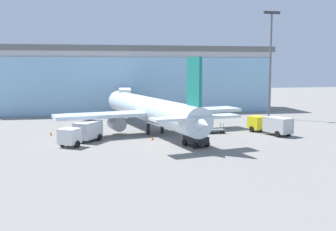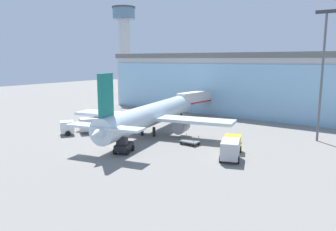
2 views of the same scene
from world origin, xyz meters
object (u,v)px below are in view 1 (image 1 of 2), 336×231
catering_truck (82,132)px  baggage_cart (215,130)px  safety_cone_nose (152,138)px  fuel_truck (271,124)px  apron_light_mast (270,56)px  airplane (150,110)px  jet_bridge (125,95)px  safety_cone_wingtip (51,133)px  pushback_tug (196,139)px

catering_truck → baggage_cart: (19.50, 3.66, -0.97)m
catering_truck → baggage_cart: bearing=134.3°
safety_cone_nose → fuel_truck: bearing=2.9°
apron_light_mast → catering_truck: size_ratio=2.77×
airplane → catering_truck: airplane is taller
fuel_truck → jet_bridge: bearing=17.6°
safety_cone_wingtip → pushback_tug: bearing=-33.5°
catering_truck → fuel_truck: 27.37m
jet_bridge → airplane: bearing=-169.3°
fuel_truck → airplane: bearing=52.5°
baggage_cart → pushback_tug: (-5.51, -8.90, 0.47)m
fuel_truck → baggage_cart: size_ratio=2.63×
fuel_truck → safety_cone_wingtip: size_ratio=13.85×
apron_light_mast → safety_cone_nose: (-25.79, -17.20, -11.62)m
fuel_truck → pushback_tug: 14.76m
safety_cone_nose → pushback_tug: bearing=-48.9°
jet_bridge → pushback_tug: bearing=-164.4°
safety_cone_wingtip → jet_bridge: bearing=56.5°
airplane → baggage_cart: bearing=-119.8°
jet_bridge → catering_truck: (-8.42, -26.59, -2.91)m
airplane → safety_cone_wingtip: size_ratio=66.61×
airplane → baggage_cart: (9.32, -3.11, -2.91)m
jet_bridge → apron_light_mast: size_ratio=0.68×
jet_bridge → safety_cone_wingtip: jet_bridge is taller
catering_truck → safety_cone_wingtip: bearing=-113.5°
catering_truck → apron_light_mast: bearing=149.9°
apron_light_mast → safety_cone_wingtip: size_ratio=36.80×
fuel_truck → pushback_tug: size_ratio=2.10×
baggage_cart → safety_cone_nose: (-10.17, -3.55, -0.23)m
fuel_truck → pushback_tug: fuel_truck is taller
fuel_truck → baggage_cart: fuel_truck is taller
apron_light_mast → safety_cone_nose: apron_light_mast is taller
safety_cone_nose → safety_cone_wingtip: size_ratio=1.00×
pushback_tug → fuel_truck: bearing=-86.3°
apron_light_mast → fuel_truck: apron_light_mast is taller
fuel_truck → safety_cone_wingtip: (-31.87, 5.97, -1.19)m
airplane → baggage_cart: size_ratio=12.63×
airplane → safety_cone_nose: bearing=161.4°
apron_light_mast → baggage_cart: bearing=-138.9°
apron_light_mast → pushback_tug: apron_light_mast is taller
baggage_cart → safety_cone_nose: baggage_cart is taller
jet_bridge → baggage_cart: bearing=-148.6°
baggage_cart → safety_cone_wingtip: 24.25m
airplane → safety_cone_wingtip: (-14.70, 0.23, -3.14)m
airplane → fuel_truck: bearing=-119.8°
baggage_cart → catering_truck: bearing=14.5°
fuel_truck → pushback_tug: (-13.35, -6.27, -0.49)m
fuel_truck → safety_cone_nose: fuel_truck is taller
airplane → catering_truck: 12.38m
pushback_tug → safety_cone_wingtip: (-18.52, 12.24, -0.70)m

